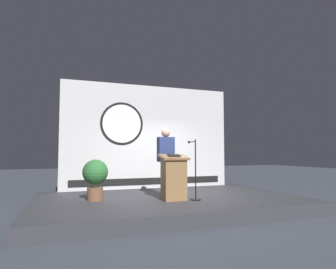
# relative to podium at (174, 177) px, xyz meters

# --- Properties ---
(ground_plane) EXTENTS (40.00, 40.00, 0.00)m
(ground_plane) POSITION_rel_podium_xyz_m (0.06, 0.52, -0.83)
(ground_plane) COLOR #383D47
(stage_platform) EXTENTS (6.40, 4.00, 0.30)m
(stage_platform) POSITION_rel_podium_xyz_m (0.06, 0.52, -0.68)
(stage_platform) COLOR #333338
(stage_platform) RESTS_ON ground
(banner_display) EXTENTS (5.31, 0.12, 3.21)m
(banner_display) POSITION_rel_podium_xyz_m (0.04, 2.37, 1.08)
(banner_display) COLOR silver
(banner_display) RESTS_ON stage_platform
(podium) EXTENTS (0.64, 0.50, 1.07)m
(podium) POSITION_rel_podium_xyz_m (0.00, 0.00, 0.00)
(podium) COLOR olive
(podium) RESTS_ON stage_platform
(speaker_person) EXTENTS (0.40, 0.26, 1.71)m
(speaker_person) POSITION_rel_podium_xyz_m (-0.03, 0.48, 0.35)
(speaker_person) COLOR black
(speaker_person) RESTS_ON stage_platform
(microphone_stand) EXTENTS (0.24, 0.52, 1.41)m
(microphone_stand) POSITION_rel_podium_xyz_m (0.49, -0.10, -0.03)
(microphone_stand) COLOR black
(microphone_stand) RESTS_ON stage_platform
(potted_plant) EXTENTS (0.58, 0.58, 0.94)m
(potted_plant) POSITION_rel_podium_xyz_m (-1.73, 0.57, 0.04)
(potted_plant) COLOR brown
(potted_plant) RESTS_ON stage_platform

